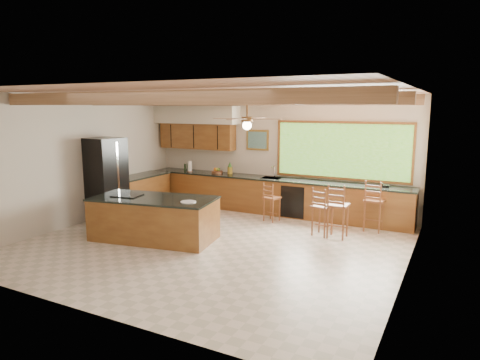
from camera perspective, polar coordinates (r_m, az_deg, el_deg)
The scene contains 9 objects.
ground at distance 8.68m, azimuth -3.58°, elevation -8.54°, with size 7.20×7.20×0.00m, color beige.
room_shell at distance 8.91m, azimuth -2.49°, elevation 6.47°, with size 7.27×6.54×3.02m.
counter_run at distance 11.07m, azimuth -0.51°, elevation -2.01°, with size 7.12×3.10×1.25m.
island at distance 9.05m, azimuth -11.38°, elevation -5.03°, with size 2.69×1.61×0.90m.
refrigerator at distance 10.71m, azimuth -17.43°, elevation 0.04°, with size 0.85×0.83×2.00m.
bar_stool_a at distance 10.22m, azimuth 4.15°, elevation -2.49°, with size 0.41×0.41×0.95m.
bar_stool_b at distance 9.09m, azimuth 12.85°, elevation -3.44°, with size 0.42×0.42×1.16m.
bar_stool_c at distance 9.20m, azimuth 10.83°, elevation -3.62°, with size 0.45×0.45×1.05m.
bar_stool_d at distance 9.79m, azimuth 17.42°, elevation -2.76°, with size 0.43×0.43×1.14m.
Camera 1 is at (4.28, -7.05, 2.72)m, focal length 32.00 mm.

